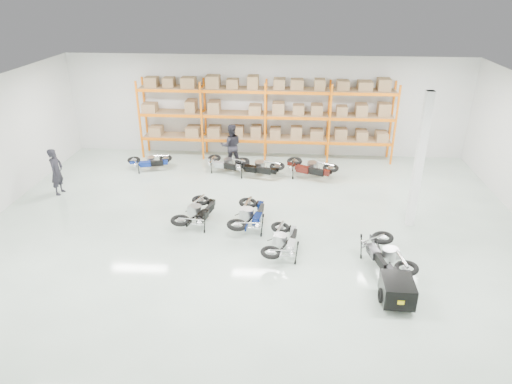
# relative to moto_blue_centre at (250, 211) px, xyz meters

# --- Properties ---
(room) EXTENTS (18.00, 18.00, 18.00)m
(room) POSITION_rel_moto_blue_centre_xyz_m (0.14, 0.10, 1.67)
(room) COLOR silver
(room) RESTS_ON ground
(pallet_rack) EXTENTS (11.28, 0.98, 3.62)m
(pallet_rack) POSITION_rel_moto_blue_centre_xyz_m (0.14, 6.55, 1.67)
(pallet_rack) COLOR orange
(pallet_rack) RESTS_ON ground
(structural_column) EXTENTS (0.25, 0.25, 4.50)m
(structural_column) POSITION_rel_moto_blue_centre_xyz_m (5.34, 0.60, 1.67)
(structural_column) COLOR white
(structural_column) RESTS_ON ground
(moto_blue_centre) EXTENTS (1.19, 2.01, 1.23)m
(moto_blue_centre) POSITION_rel_moto_blue_centre_xyz_m (0.00, 0.00, 0.00)
(moto_blue_centre) COLOR #061345
(moto_blue_centre) RESTS_ON ground
(moto_silver_left) EXTENTS (1.14, 1.88, 1.14)m
(moto_silver_left) POSITION_rel_moto_blue_centre_xyz_m (1.13, -1.51, -0.04)
(moto_silver_left) COLOR #AAADB1
(moto_silver_left) RESTS_ON ground
(moto_black_far_left) EXTENTS (1.35, 2.02, 1.20)m
(moto_black_far_left) POSITION_rel_moto_blue_centre_xyz_m (-1.77, 0.11, -0.02)
(moto_black_far_left) COLOR black
(moto_black_far_left) RESTS_ON ground
(moto_touring_right) EXTENTS (1.36, 2.08, 1.24)m
(moto_touring_right) POSITION_rel_moto_blue_centre_xyz_m (4.05, -2.03, 0.00)
(moto_touring_right) COLOR black
(moto_touring_right) RESTS_ON ground
(trailer) EXTENTS (0.87, 1.64, 0.69)m
(trailer) POSITION_rel_moto_blue_centre_xyz_m (4.05, -3.63, -0.18)
(trailer) COLOR black
(trailer) RESTS_ON ground
(moto_back_a) EXTENTS (1.76, 1.15, 1.05)m
(moto_back_a) POSITION_rel_moto_blue_centre_xyz_m (-4.73, 4.67, -0.09)
(moto_back_a) COLOR navy
(moto_back_a) RESTS_ON ground
(moto_back_b) EXTENTS (1.88, 1.41, 1.10)m
(moto_back_b) POSITION_rel_moto_blue_centre_xyz_m (-1.42, 4.68, -0.07)
(moto_back_b) COLOR #9EA2A7
(moto_back_b) RESTS_ON ground
(moto_back_c) EXTENTS (2.06, 1.41, 1.21)m
(moto_back_c) POSITION_rel_moto_blue_centre_xyz_m (-0.05, 4.28, -0.01)
(moto_back_c) COLOR black
(moto_back_c) RESTS_ON ground
(moto_back_d) EXTENTS (2.16, 1.67, 1.25)m
(moto_back_d) POSITION_rel_moto_blue_centre_xyz_m (2.11, 4.33, 0.01)
(moto_back_d) COLOR #47120E
(moto_back_d) RESTS_ON ground
(person_left) EXTENTS (0.46, 0.68, 1.79)m
(person_left) POSITION_rel_moto_blue_centre_xyz_m (-7.49, 2.07, 0.31)
(person_left) COLOR black
(person_left) RESTS_ON ground
(person_back) EXTENTS (1.05, 0.89, 1.89)m
(person_back) POSITION_rel_moto_blue_centre_xyz_m (-1.28, 5.35, 0.36)
(person_back) COLOR black
(person_back) RESTS_ON ground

